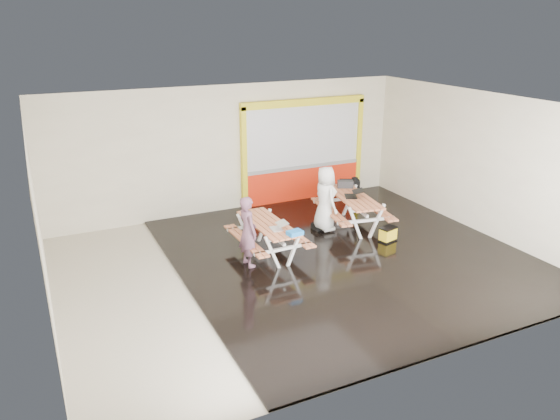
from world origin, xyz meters
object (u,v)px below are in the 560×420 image
laptop_left (278,227)px  dark_case (320,226)px  laptop_right (353,194)px  toolbox (345,184)px  picnic_table_right (353,204)px  backpack (354,186)px  person_left (248,231)px  fluke_bag (388,234)px  person_right (325,198)px  blue_pouch (295,233)px  picnic_table_left (268,231)px

laptop_left → dark_case: size_ratio=0.95×
laptop_left → laptop_right: laptop_right is taller
toolbox → picnic_table_right: bearing=-106.5°
laptop_left → backpack: 3.81m
person_left → toolbox: 3.91m
person_left → fluke_bag: size_ratio=3.36×
laptop_left → toolbox: bearing=32.4°
person_left → laptop_right: bearing=-78.2°
person_left → backpack: 4.37m
toolbox → person_left: bearing=-153.8°
backpack → person_right: bearing=-148.5°
blue_pouch → picnic_table_right: bearing=32.2°
person_right → picnic_table_left: bearing=109.5°
laptop_left → blue_pouch: (0.17, -0.45, -0.00)m
fluke_bag → picnic_table_right: bearing=101.8°
picnic_table_left → blue_pouch: 0.95m
blue_pouch → fluke_bag: 2.78m
picnic_table_right → dark_case: picnic_table_right is taller
toolbox → dark_case: bearing=-153.3°
blue_pouch → backpack: size_ratio=0.70×
picnic_table_right → person_left: size_ratio=1.53×
picnic_table_left → backpack: (3.29, 1.55, 0.19)m
picnic_table_right → toolbox: bearing=73.5°
picnic_table_left → laptop_right: laptop_right is taller
picnic_table_right → laptop_left: bearing=-157.5°
picnic_table_right → laptop_right: laptop_right is taller
picnic_table_left → fluke_bag: picnic_table_left is taller
laptop_left → blue_pouch: laptop_left is taller
picnic_table_left → fluke_bag: (2.91, -0.57, -0.40)m
picnic_table_left → fluke_bag: size_ratio=4.39×
fluke_bag → backpack: bearing=79.8°
picnic_table_right → person_left: (-3.30, -1.02, 0.18)m
picnic_table_left → picnic_table_right: bearing=13.6°
person_right → blue_pouch: bearing=133.3°
person_left → picnic_table_right: bearing=-77.4°
toolbox → dark_case: toolbox is taller
toolbox → person_right: bearing=-145.9°
person_left → toolbox: size_ratio=3.36×
picnic_table_right → person_left: person_left is taller
laptop_left → toolbox: toolbox is taller
blue_pouch → fluke_bag: (2.69, 0.32, -0.63)m
picnic_table_left → backpack: bearing=25.2°
picnic_table_right → dark_case: (-0.82, 0.19, -0.54)m
picnic_table_left → person_right: bearing=19.8°
picnic_table_right → backpack: 1.11m
toolbox → backpack: toolbox is taller
fluke_bag → person_right: bearing=130.1°
backpack → picnic_table_left: bearing=-154.8°
person_left → person_right: (2.50, 1.04, 0.07)m
backpack → blue_pouch: bearing=-141.5°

